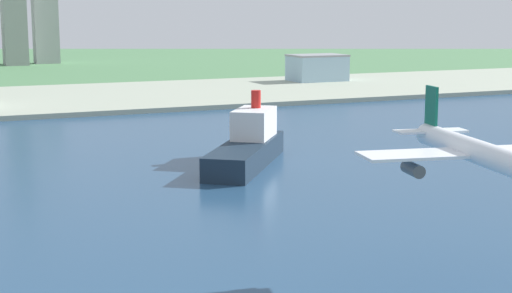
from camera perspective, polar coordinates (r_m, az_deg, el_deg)
ground_plane at (r=245.49m, az=-9.91°, el=-1.50°), size 2400.00×2400.00×0.00m
water_bay at (r=189.18m, az=-5.46°, el=-4.77°), size 840.00×360.00×0.15m
industrial_pier at (r=430.26m, az=-16.10°, el=3.27°), size 840.00×140.00×2.50m
airplane_landing at (r=132.50m, az=15.69°, el=-0.38°), size 38.07×41.98×12.90m
cargo_ship at (r=245.43m, az=-0.56°, el=0.11°), size 43.83×52.55×22.19m
warehouse_annex at (r=516.44m, az=4.47°, el=5.75°), size 35.41×25.34×17.15m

